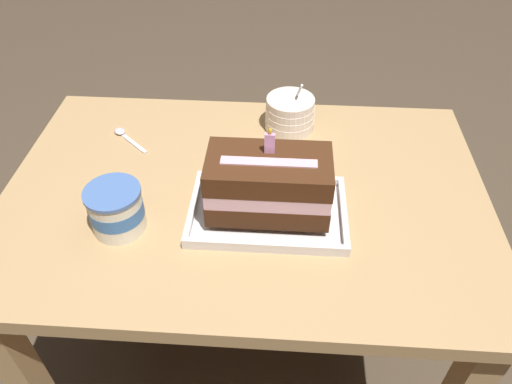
{
  "coord_description": "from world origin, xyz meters",
  "views": [
    {
      "loc": [
        0.08,
        -0.79,
        1.44
      ],
      "look_at": [
        0.03,
        -0.04,
        0.75
      ],
      "focal_mm": 34.14,
      "sensor_mm": 36.0,
      "label": 1
    }
  ],
  "objects_px": {
    "birthday_cake": "(268,184)",
    "serving_spoon_near_tray": "(123,134)",
    "ice_cream_tub": "(116,209)",
    "foil_tray": "(268,212)",
    "bowl_stack": "(290,113)"
  },
  "relations": [
    {
      "from": "bowl_stack",
      "to": "birthday_cake",
      "type": "bearing_deg",
      "value": -97.01
    },
    {
      "from": "ice_cream_tub",
      "to": "serving_spoon_near_tray",
      "type": "height_order",
      "value": "ice_cream_tub"
    },
    {
      "from": "bowl_stack",
      "to": "foil_tray",
      "type": "bearing_deg",
      "value": -97.01
    },
    {
      "from": "foil_tray",
      "to": "ice_cream_tub",
      "type": "height_order",
      "value": "ice_cream_tub"
    },
    {
      "from": "foil_tray",
      "to": "bowl_stack",
      "type": "bearing_deg",
      "value": 82.99
    },
    {
      "from": "foil_tray",
      "to": "serving_spoon_near_tray",
      "type": "relative_size",
      "value": 3.02
    },
    {
      "from": "bowl_stack",
      "to": "ice_cream_tub",
      "type": "distance_m",
      "value": 0.51
    },
    {
      "from": "birthday_cake",
      "to": "ice_cream_tub",
      "type": "distance_m",
      "value": 0.31
    },
    {
      "from": "foil_tray",
      "to": "bowl_stack",
      "type": "xyz_separation_m",
      "value": [
        0.04,
        0.32,
        0.03
      ]
    },
    {
      "from": "birthday_cake",
      "to": "serving_spoon_near_tray",
      "type": "height_order",
      "value": "birthday_cake"
    },
    {
      "from": "serving_spoon_near_tray",
      "to": "foil_tray",
      "type": "bearing_deg",
      "value": -34.28
    },
    {
      "from": "bowl_stack",
      "to": "serving_spoon_near_tray",
      "type": "relative_size",
      "value": 1.25
    },
    {
      "from": "foil_tray",
      "to": "ice_cream_tub",
      "type": "distance_m",
      "value": 0.31
    },
    {
      "from": "ice_cream_tub",
      "to": "serving_spoon_near_tray",
      "type": "xyz_separation_m",
      "value": [
        -0.08,
        0.31,
        -0.04
      ]
    },
    {
      "from": "foil_tray",
      "to": "birthday_cake",
      "type": "height_order",
      "value": "birthday_cake"
    }
  ]
}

